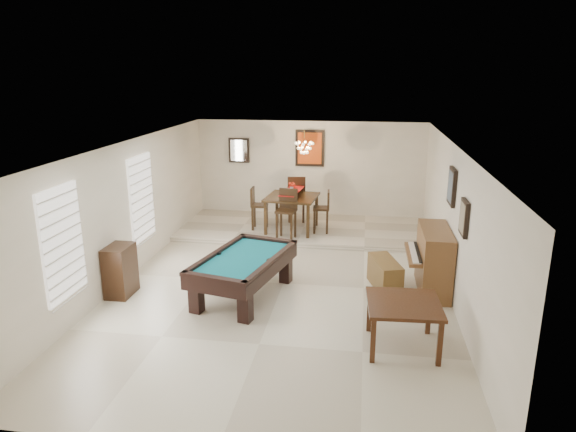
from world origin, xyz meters
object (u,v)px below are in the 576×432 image
(dining_chair_north, at_px, (297,198))
(flower_vase, at_px, (292,187))
(upright_piano, at_px, (426,260))
(dining_chair_west, at_px, (260,208))
(chandelier, at_px, (304,143))
(dining_table, at_px, (292,211))
(dining_chair_east, at_px, (321,212))
(piano_bench, at_px, (385,274))
(apothecary_chest, at_px, (120,271))
(dining_chair_south, at_px, (286,215))
(pool_table, at_px, (244,277))
(square_table, at_px, (402,325))

(dining_chair_north, bearing_deg, flower_vase, 82.78)
(upright_piano, distance_m, dining_chair_west, 4.62)
(dining_chair_west, height_order, chandelier, chandelier)
(dining_table, relative_size, dining_chair_east, 1.15)
(dining_table, bearing_deg, piano_bench, -53.53)
(piano_bench, height_order, dining_chair_east, dining_chair_east)
(dining_chair_north, height_order, dining_chair_east, dining_chair_north)
(apothecary_chest, bearing_deg, upright_piano, 10.65)
(dining_chair_south, bearing_deg, upright_piano, -29.61)
(dining_chair_west, distance_m, dining_chair_east, 1.50)
(upright_piano, height_order, apothecary_chest, upright_piano)
(flower_vase, height_order, chandelier, chandelier)
(dining_chair_north, bearing_deg, apothecary_chest, 55.21)
(dining_chair_east, relative_size, chandelier, 1.69)
(chandelier, bearing_deg, pool_table, -98.86)
(square_table, distance_m, flower_vase, 5.55)
(flower_vase, xyz_separation_m, dining_chair_north, (0.01, 0.80, -0.48))
(square_table, bearing_deg, apothecary_chest, 167.09)
(upright_piano, bearing_deg, piano_bench, -177.50)
(dining_chair_north, bearing_deg, dining_table, 82.78)
(dining_chair_east, bearing_deg, dining_table, -97.81)
(piano_bench, distance_m, dining_chair_north, 4.28)
(piano_bench, distance_m, dining_chair_west, 4.11)
(piano_bench, xyz_separation_m, dining_chair_north, (-2.12, 3.69, 0.45))
(square_table, height_order, apothecary_chest, apothecary_chest)
(square_table, xyz_separation_m, upright_piano, (0.54, 2.12, 0.23))
(apothecary_chest, height_order, flower_vase, flower_vase)
(flower_vase, distance_m, dining_chair_west, 0.97)
(piano_bench, bearing_deg, dining_chair_west, 135.45)
(dining_chair_east, bearing_deg, chandelier, -126.97)
(upright_piano, distance_m, dining_chair_east, 3.53)
(square_table, distance_m, chandelier, 5.90)
(square_table, height_order, dining_table, dining_table)
(piano_bench, relative_size, apothecary_chest, 1.07)
(apothecary_chest, height_order, chandelier, chandelier)
(piano_bench, xyz_separation_m, chandelier, (-1.87, 3.13, 1.93))
(pool_table, height_order, dining_chair_south, dining_chair_south)
(dining_table, relative_size, dining_chair_west, 1.14)
(upright_piano, xyz_separation_m, flower_vase, (-2.85, 2.86, 0.62))
(dining_chair_west, bearing_deg, pool_table, -175.56)
(dining_chair_north, bearing_deg, square_table, 105.43)
(pool_table, height_order, flower_vase, flower_vase)
(upright_piano, bearing_deg, pool_table, -166.82)
(chandelier, bearing_deg, dining_chair_west, -166.11)
(pool_table, relative_size, square_table, 2.11)
(apothecary_chest, distance_m, dining_chair_south, 4.04)
(upright_piano, height_order, dining_chair_west, upright_piano)
(upright_piano, relative_size, dining_chair_west, 1.36)
(pool_table, relative_size, apothecary_chest, 2.37)
(upright_piano, bearing_deg, apothecary_chest, -169.35)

